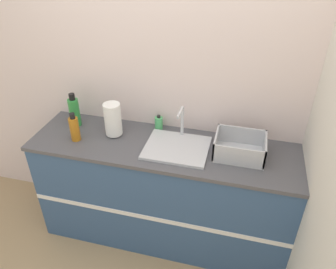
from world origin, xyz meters
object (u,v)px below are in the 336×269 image
object	(u,v)px
bottle_amber	(74,128)
paper_towel_roll	(113,120)
sink	(177,146)
soap_dispenser	(159,123)
bottle_green	(74,111)
dish_rack	(239,148)

from	to	relation	value
bottle_amber	paper_towel_roll	bearing A→B (deg)	28.61
bottle_amber	sink	bearing A→B (deg)	5.96
paper_towel_roll	soap_dispenser	bearing A→B (deg)	28.29
bottle_green	bottle_amber	distance (m)	0.22
dish_rack	bottle_amber	distance (m)	1.21
dish_rack	soap_dispenser	xyz separation A→B (m)	(-0.64, 0.19, 0.00)
bottle_amber	soap_dispenser	world-z (taller)	bottle_amber
bottle_amber	soap_dispenser	distance (m)	0.64
sink	dish_rack	size ratio (longest dim) A/B	1.31
sink	bottle_green	distance (m)	0.88
sink	paper_towel_roll	bearing A→B (deg)	173.59
sink	bottle_amber	world-z (taller)	sink
paper_towel_roll	soap_dispenser	size ratio (longest dim) A/B	2.17
bottle_amber	soap_dispenser	size ratio (longest dim) A/B	1.86
dish_rack	bottle_amber	size ratio (longest dim) A/B	1.55
dish_rack	bottle_amber	bearing A→B (deg)	-174.45
dish_rack	bottle_green	xyz separation A→B (m)	(-1.30, 0.08, 0.07)
bottle_green	dish_rack	bearing A→B (deg)	-3.55
paper_towel_roll	bottle_green	size ratio (longest dim) A/B	0.95
paper_towel_roll	sink	bearing A→B (deg)	-6.41
paper_towel_roll	bottle_green	xyz separation A→B (m)	(-0.35, 0.06, -0.01)
paper_towel_roll	dish_rack	bearing A→B (deg)	-1.22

